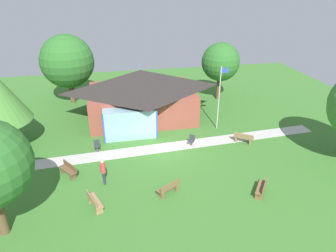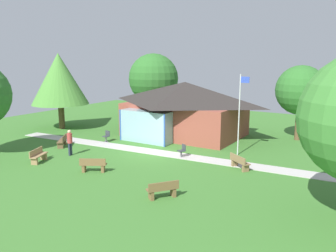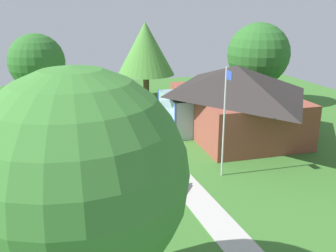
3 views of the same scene
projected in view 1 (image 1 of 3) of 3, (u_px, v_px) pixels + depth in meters
ground_plane at (166, 149)px, 22.54m from camera, size 44.00×44.00×0.00m
pavilion at (141, 94)px, 26.46m from camera, size 10.14×7.94×4.48m
footpath at (166, 147)px, 22.66m from camera, size 25.01×2.87×0.03m
flagpole at (220, 95)px, 24.32m from camera, size 0.64×0.08×5.40m
bench_mid_right at (244, 138)px, 23.16m from camera, size 1.48×1.23×0.84m
bench_front_left at (94, 202)px, 16.54m from camera, size 0.97×1.56×0.84m
bench_front_right at (262, 188)px, 17.62m from camera, size 1.25×1.46×0.84m
bench_front_center at (169, 188)px, 17.62m from camera, size 1.52×1.14×0.84m
bench_mid_left at (69, 170)px, 19.29m from camera, size 1.25×1.47×0.84m
patio_chair_west at (97, 146)px, 22.09m from camera, size 0.45×0.45×0.86m
patio_chair_lawn_spare at (192, 141)px, 22.78m from camera, size 0.60×0.60×0.86m
visitor_strolling_lawn at (103, 170)px, 18.24m from camera, size 0.34×0.34×1.74m
tree_behind_pavilion_right at (221, 62)px, 30.20m from camera, size 3.86×3.86×5.89m
tree_behind_pavilion_left at (67, 62)px, 29.09m from camera, size 5.18×5.18×6.88m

